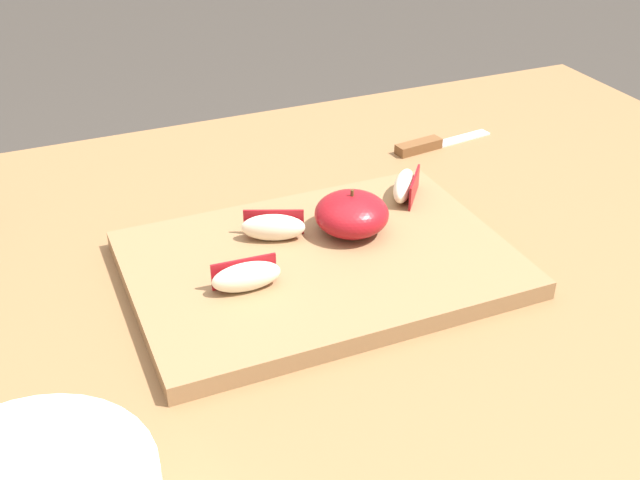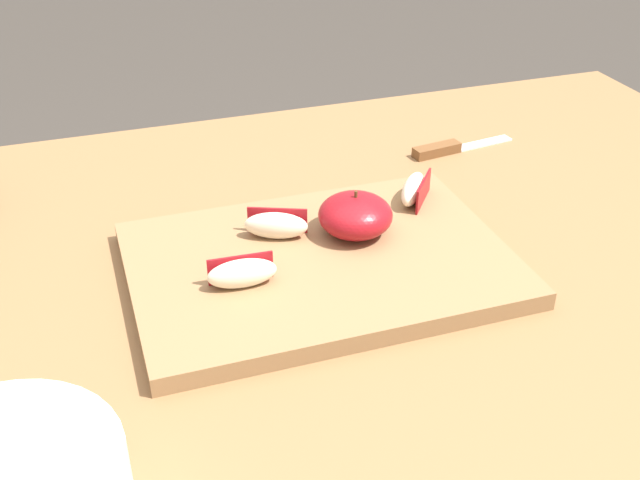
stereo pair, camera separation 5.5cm
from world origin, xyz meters
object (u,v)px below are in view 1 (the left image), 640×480
(apple_half_skin_up, at_px, (352,214))
(apple_wedge_near_knife, at_px, (273,227))
(apple_wedge_back, at_px, (405,186))
(paring_knife, at_px, (426,145))
(apple_wedge_front, at_px, (246,276))
(cutting_board, at_px, (320,264))

(apple_half_skin_up, relative_size, apple_wedge_near_knife, 1.12)
(apple_wedge_back, bearing_deg, paring_knife, 51.68)
(apple_wedge_near_knife, bearing_deg, apple_wedge_front, -126.08)
(paring_knife, bearing_deg, cutting_board, -138.82)
(cutting_board, relative_size, apple_half_skin_up, 4.86)
(cutting_board, xyz_separation_m, apple_wedge_near_knife, (-0.03, 0.05, 0.03))
(apple_wedge_back, bearing_deg, apple_wedge_near_knife, -170.79)
(cutting_board, xyz_separation_m, apple_wedge_front, (-0.09, -0.03, 0.03))
(apple_wedge_back, xyz_separation_m, apple_wedge_near_knife, (-0.18, -0.03, 0.00))
(apple_half_skin_up, height_order, paring_knife, apple_half_skin_up)
(apple_wedge_front, distance_m, apple_wedge_back, 0.26)
(cutting_board, distance_m, apple_wedge_back, 0.17)
(apple_half_skin_up, bearing_deg, apple_wedge_front, -157.11)
(apple_wedge_near_knife, distance_m, paring_knife, 0.35)
(apple_wedge_front, relative_size, paring_knife, 0.44)
(cutting_board, bearing_deg, apple_wedge_near_knife, 122.30)
(apple_half_skin_up, distance_m, apple_wedge_back, 0.10)
(apple_wedge_front, height_order, apple_wedge_near_knife, same)
(cutting_board, bearing_deg, paring_knife, 41.18)
(apple_wedge_back, xyz_separation_m, paring_knife, (0.12, 0.15, -0.03))
(apple_wedge_back, bearing_deg, apple_wedge_front, -155.35)
(apple_wedge_front, xyz_separation_m, paring_knife, (0.35, 0.26, -0.03))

